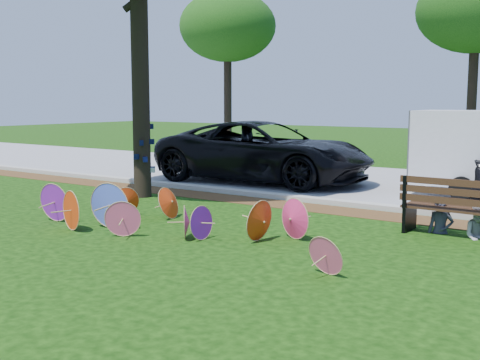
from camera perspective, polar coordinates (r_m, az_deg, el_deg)
The scene contains 10 objects.
ground at distance 10.77m, azimuth -8.31°, elevation -5.71°, with size 90.00×90.00×0.00m, color black.
mulch_strip at distance 14.32m, azimuth 4.05°, elevation -2.32°, with size 90.00×1.00×0.01m, color #472D16.
curb at distance 14.91m, azimuth 5.43°, elevation -1.73°, with size 90.00×0.30×0.12m, color #B7B5AD.
street at distance 18.61m, azimuth 11.69°, elevation -0.17°, with size 90.00×8.00×0.01m, color gray.
parasol_pile at distance 11.54m, azimuth -8.62°, elevation -2.92°, with size 7.01×2.45×0.91m.
black_van at distance 18.15m, azimuth 2.26°, elevation 2.68°, with size 3.04×6.59×1.83m, color black.
cargo_trailer at distance 16.54m, azimuth 21.15°, elevation 2.87°, with size 2.71×1.72×2.50m, color silver.
park_bench at distance 11.60m, azimuth 20.15°, elevation -2.44°, with size 2.05×0.78×1.07m, color black, non-canonical shape.
person_left at distance 11.72m, azimuth 18.58°, elevation -1.73°, with size 0.47×0.31×1.29m, color #37394B.
bg_trees at distance 24.23m, azimuth 19.49°, elevation 14.99°, with size 23.58×5.64×7.40m.
Camera 1 is at (7.17, -7.65, 2.46)m, focal length 45.00 mm.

